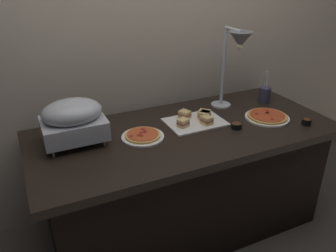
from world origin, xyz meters
name	(u,v)px	position (x,y,z in m)	size (l,w,h in m)	color
ground_plane	(183,224)	(0.00, 0.00, 0.00)	(8.00, 8.00, 0.00)	#4C443D
back_wall	(153,43)	(0.00, 0.50, 1.20)	(4.40, 0.04, 2.40)	#B7A893
buffet_table	(184,180)	(0.00, 0.00, 0.39)	(1.90, 0.84, 0.76)	black
chafing_dish	(73,119)	(-0.65, 0.12, 0.91)	(0.35, 0.27, 0.26)	#B7BABF
heat_lamp	(236,49)	(0.42, 0.11, 1.20)	(0.15, 0.31, 0.56)	#B7BABF
pizza_plate_front	(143,136)	(-0.28, 0.01, 0.77)	(0.25, 0.25, 0.03)	white
pizza_plate_center	(267,117)	(0.57, -0.08, 0.77)	(0.29, 0.29, 0.03)	white
sandwich_platter	(196,119)	(0.11, 0.07, 0.78)	(0.37, 0.27, 0.06)	white
sauce_cup_near	(236,125)	(0.30, -0.12, 0.78)	(0.07, 0.07, 0.03)	black
sauce_cup_far	(307,122)	(0.74, -0.26, 0.78)	(0.06, 0.06, 0.04)	black
utensil_holder	(265,94)	(0.74, 0.16, 0.82)	(0.08, 0.08, 0.23)	#383347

